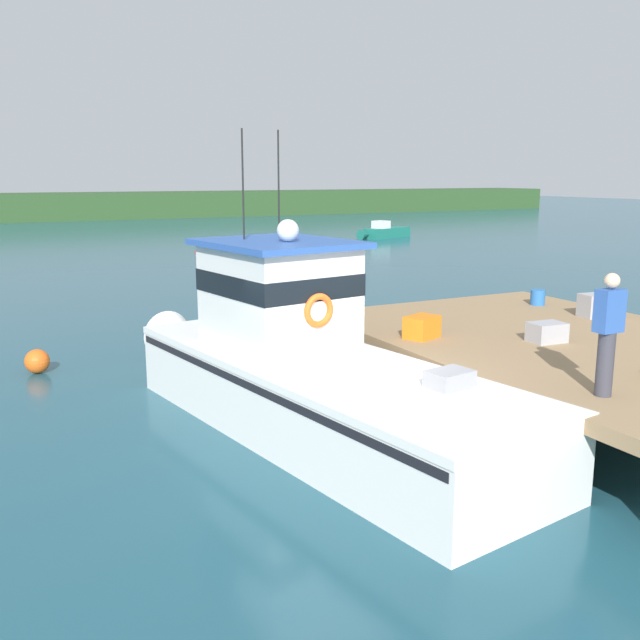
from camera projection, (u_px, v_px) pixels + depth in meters
name	position (u px, v px, depth m)	size (l,w,h in m)	color
ground_plane	(333.00, 453.00, 10.49)	(200.00, 200.00, 0.00)	#1E4C5B
dock	(573.00, 348.00, 12.41)	(6.00, 9.00, 1.20)	#4C3D2D
main_fishing_boat	(301.00, 366.00, 11.50)	(3.79, 9.97, 4.80)	white
crate_stack_mid_dock	(547.00, 332.00, 12.26)	(0.60, 0.44, 0.34)	#9E9EA3
crate_single_by_cleat	(595.00, 305.00, 14.42)	(0.60, 0.44, 0.48)	#9E9EA3
crate_single_far	(422.00, 327.00, 12.56)	(0.60, 0.44, 0.40)	orange
bait_bucket	(538.00, 297.00, 15.77)	(0.32, 0.32, 0.34)	#2866B2
deckhand_by_the_boat	(608.00, 332.00, 9.13)	(0.36, 0.22, 1.63)	#383842
moored_boat_far_left	(384.00, 232.00, 46.34)	(4.52, 2.26, 1.14)	#196B5B
mooring_buoy_outer	(199.00, 252.00, 35.98)	(0.36, 0.36, 0.36)	red
mooring_buoy_inshore	(37.00, 361.00, 14.67)	(0.51, 0.51, 0.51)	#EA5B19
far_shoreline	(14.00, 207.00, 64.36)	(120.00, 8.00, 2.40)	#284723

